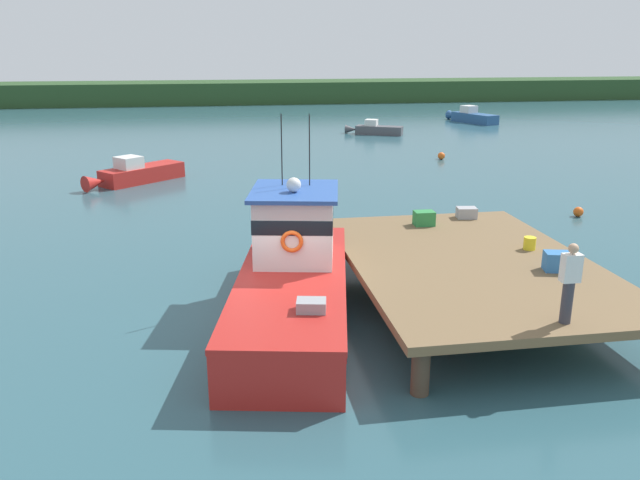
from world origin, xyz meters
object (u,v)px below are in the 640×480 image
Objects in this scene: crate_stack_near_edge at (467,213)px; mooring_buoy_outer at (441,156)px; moored_boat_mid_harbor at (136,173)px; moored_boat_near_channel at (471,117)px; moored_boat_outer_mooring at (375,129)px; crate_stack_mid_dock at (424,218)px; deckhand_by_the_boat at (569,282)px; main_fishing_boat at (294,274)px; bait_bucket at (530,243)px; crate_single_far at (557,261)px; mooring_buoy_channel_marker at (578,212)px.

crate_stack_near_edge is 17.86m from mooring_buoy_outer.
moored_boat_near_channel is at bearing 39.57° from moored_boat_mid_harbor.
crate_stack_mid_dock is at bearing -101.24° from moored_boat_outer_mooring.
main_fishing_boat is at bearing 139.55° from deckhand_by_the_boat.
crate_stack_mid_dock is at bearing -159.54° from crate_stack_near_edge.
bait_bucket is at bearing -103.51° from mooring_buoy_outer.
crate_single_far is 1.56× the size of mooring_buoy_channel_marker.
moored_boat_mid_harbor is at bearing 131.57° from crate_stack_near_edge.
moored_boat_near_channel reaches higher than mooring_buoy_outer.
deckhand_by_the_boat is 36.55m from moored_boat_outer_mooring.
crate_stack_mid_dock is 1.76× the size of bait_bucket.
mooring_buoy_outer reaches higher than mooring_buoy_channel_marker.
crate_single_far is at bearing -96.61° from moored_boat_outer_mooring.
main_fishing_boat reaches higher than mooring_buoy_channel_marker.
moored_boat_mid_harbor is at bearing 126.25° from bait_bucket.
main_fishing_boat is 25.86× the size of mooring_buoy_channel_marker.
moored_boat_near_channel is (13.87, 37.85, -0.89)m from bait_bucket.
crate_single_far is 33.55m from moored_boat_outer_mooring.
mooring_buoy_outer is 13.33m from mooring_buoy_channel_marker.
crate_stack_near_edge is at bearing 97.43° from bait_bucket.
moored_boat_near_channel is at bearing 70.01° from deckhand_by_the_boat.
crate_stack_mid_dock is at bearing -114.36° from moored_boat_near_channel.
moored_boat_near_channel is (20.25, 38.19, -0.52)m from main_fishing_boat.
crate_stack_mid_dock reaches higher than crate_stack_near_edge.
bait_bucket is 0.07× the size of moored_boat_mid_harbor.
moored_boat_near_channel is 11.89m from moored_boat_outer_mooring.
moored_boat_outer_mooring is at bearing 44.00° from moored_boat_mid_harbor.
main_fishing_boat is 23.45× the size of mooring_buoy_outer.
bait_bucket is at bearing -129.13° from mooring_buoy_channel_marker.
mooring_buoy_channel_marker is at bearing -104.80° from moored_boat_near_channel.
crate_stack_near_edge is 28.64m from moored_boat_outer_mooring.
mooring_buoy_channel_marker is at bearing 57.81° from deckhand_by_the_boat.
deckhand_by_the_boat is 0.36× the size of moored_boat_mid_harbor.
moored_boat_mid_harbor is (-10.52, 20.91, -1.60)m from deckhand_by_the_boat.
moored_boat_mid_harbor is at bearing 126.20° from crate_stack_mid_dock.
main_fishing_boat is 33.56m from moored_boat_outer_mooring.
main_fishing_boat is 14.20m from mooring_buoy_channel_marker.
crate_single_far is 1.76× the size of bait_bucket.
main_fishing_boat is 6.40m from bait_bucket.
crate_stack_near_edge is 3.36m from bait_bucket.
moored_boat_near_channel is (15.90, 35.11, -0.94)m from crate_stack_mid_dock.
moored_boat_outer_mooring is (5.75, 28.91, -1.04)m from crate_stack_mid_dock.
bait_bucket is at bearing -53.53° from crate_stack_mid_dock.
mooring_buoy_outer is at bearing 93.61° from mooring_buoy_channel_marker.
main_fishing_boat reaches higher than crate_single_far.
moored_boat_near_channel is at bearing 62.07° from main_fishing_boat.
moored_boat_outer_mooring is at bearing 95.90° from mooring_buoy_outer.
moored_boat_outer_mooring is at bearing 83.39° from crate_single_far.
mooring_buoy_outer is at bearing 72.62° from crate_stack_near_edge.
deckhand_by_the_boat is at bearing -108.78° from bait_bucket.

